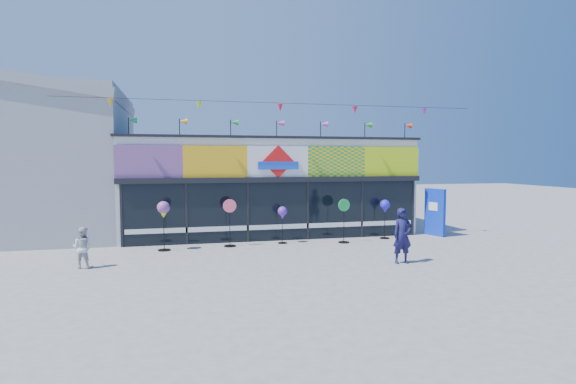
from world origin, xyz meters
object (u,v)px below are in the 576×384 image
object	(u,v)px
blue_sign	(435,212)
spinner_3	(344,220)
spinner_2	(282,214)
adult_man	(403,236)
child	(83,248)
spinner_1	(230,221)
spinner_0	(164,211)
spinner_4	(385,207)

from	to	relation	value
blue_sign	spinner_3	bearing A→B (deg)	169.89
spinner_2	adult_man	distance (m)	4.99
spinner_2	child	bearing A→B (deg)	-159.15
adult_man	spinner_2	bearing A→B (deg)	124.53
blue_sign	spinner_1	distance (m)	8.61
adult_man	child	distance (m)	9.52
blue_sign	spinner_3	xyz separation A→B (m)	(-4.28, -0.67, -0.10)
spinner_1	spinner_2	size ratio (longest dim) A/B	1.24
spinner_1	adult_man	size ratio (longest dim) A/B	1.02
child	spinner_1	bearing A→B (deg)	-137.34
spinner_0	spinner_4	size ratio (longest dim) A/B	1.10
spinner_3	adult_man	distance (m)	3.71
spinner_1	spinner_4	world-z (taller)	spinner_1
spinner_0	spinner_4	bearing A→B (deg)	3.11
child	adult_man	bearing A→B (deg)	-174.20
spinner_2	adult_man	bearing A→B (deg)	-55.21
adult_man	blue_sign	bearing A→B (deg)	48.92
spinner_3	spinner_0	bearing A→B (deg)	179.69
spinner_2	child	distance (m)	7.02
spinner_2	spinner_3	distance (m)	2.36
spinner_0	adult_man	distance (m)	8.08
blue_sign	adult_man	world-z (taller)	blue_sign
spinner_3	spinner_4	world-z (taller)	spinner_3
spinner_3	blue_sign	bearing A→B (deg)	8.95
spinner_1	spinner_2	bearing A→B (deg)	4.65
spinner_3	child	xyz separation A→B (m)	(-8.85, -2.07, -0.29)
blue_sign	spinner_4	size ratio (longest dim) A/B	1.25
adult_man	child	size ratio (longest dim) A/B	1.41
blue_sign	spinner_3	distance (m)	4.33
blue_sign	child	distance (m)	13.42
spinner_1	spinner_2	distance (m)	2.03
spinner_0	spinner_1	bearing A→B (deg)	5.44
spinner_0	spinner_2	bearing A→B (deg)	5.07
spinner_0	adult_man	world-z (taller)	spinner_0
spinner_0	spinner_1	xyz separation A→B (m)	(2.32, 0.22, -0.47)
blue_sign	adult_man	size ratio (longest dim) A/B	1.16
adult_man	child	world-z (taller)	adult_man
spinner_2	child	xyz separation A→B (m)	(-6.54, -2.49, -0.52)
adult_man	spinner_0	bearing A→B (deg)	152.40
spinner_2	spinner_4	distance (m)	4.25
spinner_0	spinner_4	world-z (taller)	spinner_0
spinner_0	child	world-z (taller)	spinner_0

